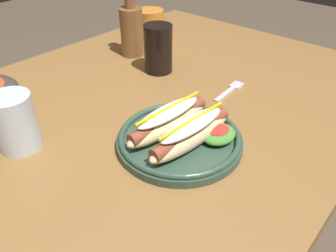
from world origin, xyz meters
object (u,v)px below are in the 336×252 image
object	(u,v)px
fork	(231,90)
soda_cup	(158,49)
extra_cup	(150,26)
water_cup	(15,122)
glass_bottle	(131,28)
hot_dog_plate	(181,133)

from	to	relation	value
fork	soda_cup	distance (m)	0.23
fork	extra_cup	xyz separation A→B (m)	(0.12, 0.39, 0.05)
soda_cup	fork	bearing A→B (deg)	-80.77
soda_cup	water_cup	distance (m)	0.43
fork	soda_cup	bearing A→B (deg)	95.82
fork	water_cup	xyz separation A→B (m)	(-0.46, 0.19, 0.05)
water_cup	glass_bottle	xyz separation A→B (m)	(0.46, 0.16, 0.03)
water_cup	extra_cup	bearing A→B (deg)	19.47
fork	water_cup	bearing A→B (deg)	154.51
hot_dog_plate	fork	world-z (taller)	hot_dog_plate
hot_dog_plate	water_cup	world-z (taller)	water_cup
hot_dog_plate	water_cup	size ratio (longest dim) A/B	2.21
extra_cup	glass_bottle	bearing A→B (deg)	-161.14
water_cup	fork	bearing A→B (deg)	-22.09
glass_bottle	extra_cup	bearing A→B (deg)	18.86
fork	extra_cup	distance (m)	0.41
hot_dog_plate	fork	bearing A→B (deg)	10.08
hot_dog_plate	soda_cup	size ratio (longest dim) A/B	1.92
soda_cup	glass_bottle	xyz separation A→B (m)	(0.03, 0.14, 0.02)
fork	soda_cup	xyz separation A→B (m)	(-0.03, 0.21, 0.06)
hot_dog_plate	soda_cup	world-z (taller)	soda_cup
hot_dog_plate	soda_cup	bearing A→B (deg)	50.21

